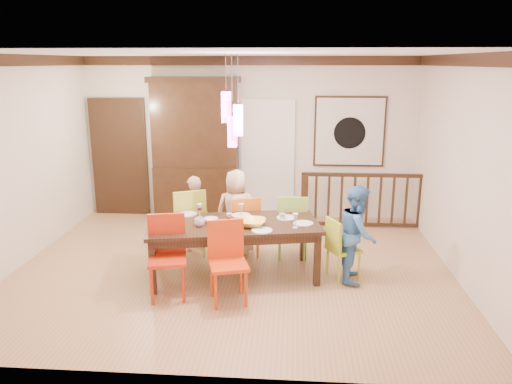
# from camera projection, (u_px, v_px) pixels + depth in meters

# --- Properties ---
(floor) EXTENTS (6.00, 6.00, 0.00)m
(floor) POSITION_uv_depth(u_px,v_px,m) (233.00, 268.00, 6.99)
(floor) COLOR #A98451
(floor) RESTS_ON ground
(ceiling) EXTENTS (6.00, 6.00, 0.00)m
(ceiling) POSITION_uv_depth(u_px,v_px,m) (231.00, 53.00, 6.26)
(ceiling) COLOR white
(ceiling) RESTS_ON wall_back
(wall_back) EXTENTS (6.00, 0.00, 6.00)m
(wall_back) POSITION_uv_depth(u_px,v_px,m) (249.00, 139.00, 9.04)
(wall_back) COLOR beige
(wall_back) RESTS_ON floor
(wall_left) EXTENTS (0.00, 5.00, 5.00)m
(wall_left) POSITION_uv_depth(u_px,v_px,m) (15.00, 163.00, 6.84)
(wall_left) COLOR beige
(wall_left) RESTS_ON floor
(wall_right) EXTENTS (0.00, 5.00, 5.00)m
(wall_right) POSITION_uv_depth(u_px,v_px,m) (464.00, 170.00, 6.41)
(wall_right) COLOR beige
(wall_right) RESTS_ON floor
(crown_molding) EXTENTS (6.00, 5.00, 0.16)m
(crown_molding) POSITION_uv_depth(u_px,v_px,m) (231.00, 60.00, 6.28)
(crown_molding) COLOR black
(crown_molding) RESTS_ON wall_back
(panel_door) EXTENTS (1.04, 0.07, 2.24)m
(panel_door) POSITION_uv_depth(u_px,v_px,m) (120.00, 159.00, 9.26)
(panel_door) COLOR black
(panel_door) RESTS_ON wall_back
(white_doorway) EXTENTS (0.97, 0.05, 2.22)m
(white_doorway) POSITION_uv_depth(u_px,v_px,m) (268.00, 161.00, 9.08)
(white_doorway) COLOR silver
(white_doorway) RESTS_ON wall_back
(painting) EXTENTS (1.25, 0.06, 1.25)m
(painting) POSITION_uv_depth(u_px,v_px,m) (349.00, 132.00, 8.83)
(painting) COLOR black
(painting) RESTS_ON wall_back
(pendant_cluster) EXTENTS (0.27, 0.21, 1.14)m
(pendant_cluster) POSITION_uv_depth(u_px,v_px,m) (232.00, 119.00, 6.20)
(pendant_cluster) COLOR #F148B9
(pendant_cluster) RESTS_ON ceiling
(dining_table) EXTENTS (2.38, 1.42, 0.75)m
(dining_table) POSITION_uv_depth(u_px,v_px,m) (234.00, 229.00, 6.56)
(dining_table) COLOR black
(dining_table) RESTS_ON floor
(chair_far_left) EXTENTS (0.62, 0.62, 1.03)m
(chair_far_left) POSITION_uv_depth(u_px,v_px,m) (187.00, 217.00, 7.32)
(chair_far_left) COLOR #B2C63B
(chair_far_left) RESTS_ON floor
(chair_far_mid) EXTENTS (0.53, 0.53, 0.92)m
(chair_far_mid) POSITION_uv_depth(u_px,v_px,m) (244.00, 221.00, 7.34)
(chair_far_mid) COLOR orange
(chair_far_mid) RESTS_ON floor
(chair_far_right) EXTENTS (0.45, 0.45, 0.96)m
(chair_far_right) POSITION_uv_depth(u_px,v_px,m) (292.00, 221.00, 7.27)
(chair_far_right) COLOR #7EAF38
(chair_far_right) RESTS_ON floor
(chair_near_left) EXTENTS (0.54, 0.54, 1.01)m
(chair_near_left) POSITION_uv_depth(u_px,v_px,m) (167.00, 253.00, 5.98)
(chair_near_left) COLOR red
(chair_near_left) RESTS_ON floor
(chair_near_mid) EXTENTS (0.54, 0.54, 0.97)m
(chair_near_mid) POSITION_uv_depth(u_px,v_px,m) (228.00, 258.00, 5.87)
(chair_near_mid) COLOR red
(chair_near_mid) RESTS_ON floor
(chair_end_right) EXTENTS (0.50, 0.50, 0.83)m
(chair_end_right) POSITION_uv_depth(u_px,v_px,m) (344.00, 244.00, 6.56)
(chair_end_right) COLOR #ACC528
(chair_end_right) RESTS_ON floor
(china_hutch) EXTENTS (1.62, 0.46, 2.55)m
(china_hutch) POSITION_uv_depth(u_px,v_px,m) (196.00, 149.00, 8.95)
(china_hutch) COLOR black
(china_hutch) RESTS_ON floor
(balustrade) EXTENTS (2.28, 0.12, 0.96)m
(balustrade) POSITION_uv_depth(u_px,v_px,m) (367.00, 199.00, 8.60)
(balustrade) COLOR black
(balustrade) RESTS_ON floor
(person_far_left) EXTENTS (0.49, 0.40, 1.17)m
(person_far_left) POSITION_uv_depth(u_px,v_px,m) (194.00, 214.00, 7.48)
(person_far_left) COLOR #D3A0A2
(person_far_left) RESTS_ON floor
(person_far_mid) EXTENTS (0.63, 0.42, 1.28)m
(person_far_mid) POSITION_uv_depth(u_px,v_px,m) (236.00, 212.00, 7.41)
(person_far_mid) COLOR beige
(person_far_mid) RESTS_ON floor
(person_end_right) EXTENTS (0.57, 0.68, 1.27)m
(person_end_right) POSITION_uv_depth(u_px,v_px,m) (358.00, 234.00, 6.47)
(person_end_right) COLOR #4581C2
(person_end_right) RESTS_ON floor
(serving_bowl) EXTENTS (0.36, 0.36, 0.09)m
(serving_bowl) POSITION_uv_depth(u_px,v_px,m) (252.00, 223.00, 6.41)
(serving_bowl) COLOR yellow
(serving_bowl) RESTS_ON dining_table
(small_bowl) EXTENTS (0.21, 0.21, 0.06)m
(small_bowl) POSITION_uv_depth(u_px,v_px,m) (211.00, 220.00, 6.56)
(small_bowl) COLOR white
(small_bowl) RESTS_ON dining_table
(cup_left) EXTENTS (0.17, 0.17, 0.11)m
(cup_left) POSITION_uv_depth(u_px,v_px,m) (200.00, 222.00, 6.40)
(cup_left) COLOR silver
(cup_left) RESTS_ON dining_table
(cup_right) EXTENTS (0.11, 0.11, 0.08)m
(cup_right) POSITION_uv_depth(u_px,v_px,m) (282.00, 216.00, 6.68)
(cup_right) COLOR silver
(cup_right) RESTS_ON dining_table
(plate_far_left) EXTENTS (0.26, 0.26, 0.01)m
(plate_far_left) POSITION_uv_depth(u_px,v_px,m) (187.00, 214.00, 6.89)
(plate_far_left) COLOR white
(plate_far_left) RESTS_ON dining_table
(plate_far_mid) EXTENTS (0.26, 0.26, 0.01)m
(plate_far_mid) POSITION_uv_depth(u_px,v_px,m) (241.00, 215.00, 6.84)
(plate_far_mid) COLOR white
(plate_far_mid) RESTS_ON dining_table
(plate_far_right) EXTENTS (0.26, 0.26, 0.01)m
(plate_far_right) POSITION_uv_depth(u_px,v_px,m) (286.00, 218.00, 6.73)
(plate_far_right) COLOR white
(plate_far_right) RESTS_ON dining_table
(plate_near_left) EXTENTS (0.26, 0.26, 0.01)m
(plate_near_left) POSITION_uv_depth(u_px,v_px,m) (172.00, 228.00, 6.31)
(plate_near_left) COLOR white
(plate_near_left) RESTS_ON dining_table
(plate_near_mid) EXTENTS (0.26, 0.26, 0.01)m
(plate_near_mid) POSITION_uv_depth(u_px,v_px,m) (262.00, 230.00, 6.22)
(plate_near_mid) COLOR white
(plate_near_mid) RESTS_ON dining_table
(plate_end_right) EXTENTS (0.26, 0.26, 0.01)m
(plate_end_right) POSITION_uv_depth(u_px,v_px,m) (303.00, 223.00, 6.49)
(plate_end_right) COLOR white
(plate_end_right) RESTS_ON dining_table
(wine_glass_a) EXTENTS (0.08, 0.08, 0.19)m
(wine_glass_a) POSITION_uv_depth(u_px,v_px,m) (200.00, 211.00, 6.75)
(wine_glass_a) COLOR #590C19
(wine_glass_a) RESTS_ON dining_table
(wine_glass_b) EXTENTS (0.08, 0.08, 0.19)m
(wine_glass_b) POSITION_uv_depth(u_px,v_px,m) (241.00, 210.00, 6.76)
(wine_glass_b) COLOR silver
(wine_glass_b) RESTS_ON dining_table
(wine_glass_c) EXTENTS (0.08, 0.08, 0.19)m
(wine_glass_c) POSITION_uv_depth(u_px,v_px,m) (229.00, 221.00, 6.32)
(wine_glass_c) COLOR #590C19
(wine_glass_c) RESTS_ON dining_table
(wine_glass_d) EXTENTS (0.08, 0.08, 0.19)m
(wine_glass_d) POSITION_uv_depth(u_px,v_px,m) (295.00, 221.00, 6.32)
(wine_glass_d) COLOR silver
(wine_glass_d) RESTS_ON dining_table
(napkin) EXTENTS (0.18, 0.14, 0.01)m
(napkin) POSITION_uv_depth(u_px,v_px,m) (228.00, 231.00, 6.22)
(napkin) COLOR #D83359
(napkin) RESTS_ON dining_table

